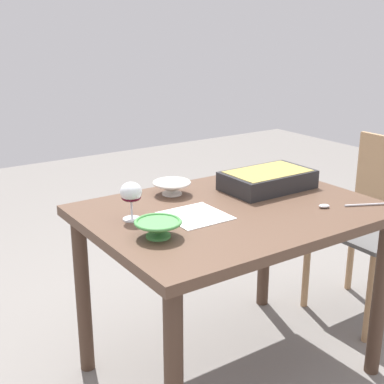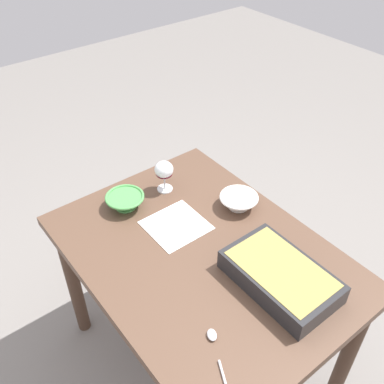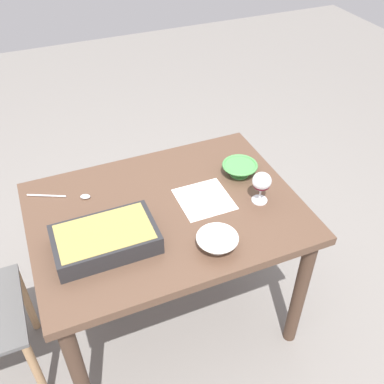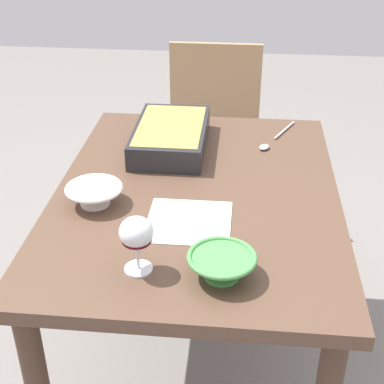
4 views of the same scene
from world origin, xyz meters
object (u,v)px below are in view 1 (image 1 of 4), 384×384
object	(u,v)px
wine_glass	(131,194)
mixing_bowl	(172,187)
chair	(375,219)
napkin	(195,216)
small_bowl	(158,227)
dining_table	(232,232)
casserole_dish	(268,179)
serving_spoon	(340,205)

from	to	relation	value
wine_glass	mixing_bowl	size ratio (longest dim) A/B	0.89
chair	napkin	bearing A→B (deg)	0.13
small_bowl	napkin	world-z (taller)	small_bowl
dining_table	casserole_dish	xyz separation A→B (m)	(-0.28, -0.11, 0.15)
serving_spoon	casserole_dish	bearing A→B (deg)	-78.16
chair	small_bowl	world-z (taller)	chair
chair	napkin	size ratio (longest dim) A/B	4.00
wine_glass	casserole_dish	size ratio (longest dim) A/B	0.37
napkin	wine_glass	bearing A→B (deg)	-24.36
chair	napkin	distance (m)	1.13
chair	mixing_bowl	xyz separation A→B (m)	(1.03, -0.27, 0.28)
wine_glass	serving_spoon	bearing A→B (deg)	155.91
napkin	small_bowl	bearing A→B (deg)	24.18
small_bowl	casserole_dish	bearing A→B (deg)	-162.95
wine_glass	napkin	xyz separation A→B (m)	(-0.22, 0.10, -0.10)
dining_table	wine_glass	bearing A→B (deg)	-14.88
casserole_dish	serving_spoon	bearing A→B (deg)	101.84
dining_table	small_bowl	distance (m)	0.43
casserole_dish	dining_table	bearing A→B (deg)	22.05
chair	casserole_dish	distance (m)	0.71
mixing_bowl	napkin	bearing A→B (deg)	76.15
dining_table	mixing_bowl	world-z (taller)	mixing_bowl
small_bowl	mixing_bowl	bearing A→B (deg)	-127.70
mixing_bowl	serving_spoon	xyz separation A→B (m)	(-0.46, 0.51, -0.03)
chair	casserole_dish	world-z (taller)	chair
chair	wine_glass	bearing A→B (deg)	-4.17
casserole_dish	small_bowl	size ratio (longest dim) A/B	2.38
chair	casserole_dish	size ratio (longest dim) A/B	2.33
wine_glass	dining_table	bearing A→B (deg)	165.12
serving_spoon	napkin	world-z (taller)	serving_spoon
dining_table	serving_spoon	xyz separation A→B (m)	(-0.36, 0.23, 0.11)
small_bowl	napkin	size ratio (longest dim) A/B	0.72
napkin	serving_spoon	bearing A→B (deg)	156.02
mixing_bowl	small_bowl	size ratio (longest dim) A/B	1.00
dining_table	napkin	distance (m)	0.20
wine_glass	mixing_bowl	bearing A→B (deg)	-148.21
wine_glass	casserole_dish	distance (m)	0.68
dining_table	serving_spoon	distance (m)	0.44
wine_glass	small_bowl	xyz separation A→B (m)	(0.00, 0.20, -0.06)
dining_table	napkin	bearing A→B (deg)	-1.91
chair	mixing_bowl	size ratio (longest dim) A/B	5.56
wine_glass	serving_spoon	world-z (taller)	wine_glass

